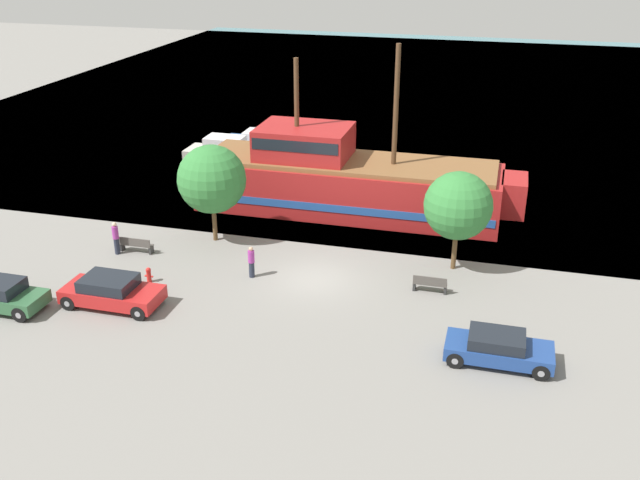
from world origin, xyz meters
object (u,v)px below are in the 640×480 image
Objects in this scene: fire_hydrant at (149,274)px; pirate_ship at (345,180)px; moored_boat_dockside at (230,153)px; bench_promenade_east at (136,245)px; pedestrian_walking_near at (251,262)px; pedestrian_walking_far at (116,238)px; parked_car_curb_rear at (498,348)px; parked_car_curb_front at (112,291)px; parked_car_curb_mid at (1,295)px; moored_boat_outer at (271,145)px; bench_promenade_west at (430,284)px.

pirate_ship is at bearing 59.26° from fire_hydrant.
bench_promenade_east is (0.92, -15.77, -0.25)m from moored_boat_dockside.
moored_boat_dockside is 15.80m from bench_promenade_east.
bench_promenade_east reaches higher than fire_hydrant.
pedestrian_walking_near is (4.60, 1.80, 0.40)m from fire_hydrant.
moored_boat_dockside is 3.79× the size of pedestrian_walking_far.
parked_car_curb_front is at bearing 179.36° from parked_car_curb_rear.
fire_hydrant is (3.17, -18.66, -0.28)m from moored_boat_dockside.
parked_car_curb_rear is at bearing -0.64° from parked_car_curb_front.
pedestrian_walking_near reaches higher than fire_hydrant.
bench_promenade_east is 6.95m from pedestrian_walking_near.
bench_promenade_east is at bearing 25.14° from pedestrian_walking_far.
moored_boat_dockside is 1.76× the size of parked_car_curb_mid.
bench_promenade_east is at bearing -86.67° from moored_boat_dockside.
bench_promenade_east is at bearing -93.34° from moored_boat_outer.
parked_car_curb_mid is 7.54m from bench_promenade_east.
pirate_ship is 13.67m from pedestrian_walking_far.
moored_boat_outer is 4.74× the size of bench_promenade_west.
parked_car_curb_front is at bearing -101.29° from fire_hydrant.
pirate_ship is at bearing -34.59° from moored_boat_dockside.
parked_car_curb_front is 4.84m from parked_car_curb_mid.
pedestrian_walking_far is (-2.62, 5.01, 0.20)m from parked_car_curb_front.
parked_car_curb_rear is at bearing -57.54° from bench_promenade_west.
parked_car_curb_mid is at bearing -176.35° from parked_car_curb_rear.
bench_promenade_east is (-9.20, -8.79, -1.44)m from pirate_ship.
bench_promenade_west is 0.97× the size of pedestrian_walking_near.
pirate_ship is 10.22m from pedestrian_walking_near.
bench_promenade_west is (14.36, -19.25, -0.18)m from moored_boat_outer.
parked_car_curb_front reaches higher than bench_promenade_west.
parked_car_curb_rear reaches higher than bench_promenade_west.
moored_boat_outer is 1.94× the size of parked_car_curb_mid.
moored_boat_outer is at bearing 84.17° from pedestrian_walking_far.
pedestrian_walking_far reaches higher than pedestrian_walking_near.
pirate_ship reaches higher than fire_hydrant.
fire_hydrant is at bearing 78.71° from parked_car_curb_front.
pirate_ship is 12.96m from moored_boat_outer.
bench_promenade_west is (15.46, -0.43, -0.01)m from bench_promenade_east.
parked_car_curb_front is at bearing -160.01° from bench_promenade_west.
fire_hydrant is 13.44m from bench_promenade_west.
pedestrian_walking_near is (5.11, 4.32, 0.10)m from parked_car_curb_front.
parked_car_curb_front is 1.07× the size of parked_car_curb_rear.
moored_boat_dockside is at bearing 145.41° from pirate_ship.
moored_boat_outer is 24.02m from bench_promenade_west.
pirate_ship reaches higher than parked_car_curb_mid.
pedestrian_walking_near reaches higher than parked_car_curb_mid.
parked_car_curb_rear is (21.58, 1.38, -0.04)m from parked_car_curb_mid.
bench_promenade_east is (-18.75, 5.60, -0.21)m from parked_car_curb_rear.
moored_boat_outer is at bearing 125.85° from parked_car_curb_rear.
fire_hydrant is at bearing 38.79° from parked_car_curb_mid.
pedestrian_walking_near is at bearing 159.25° from parked_car_curb_rear.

